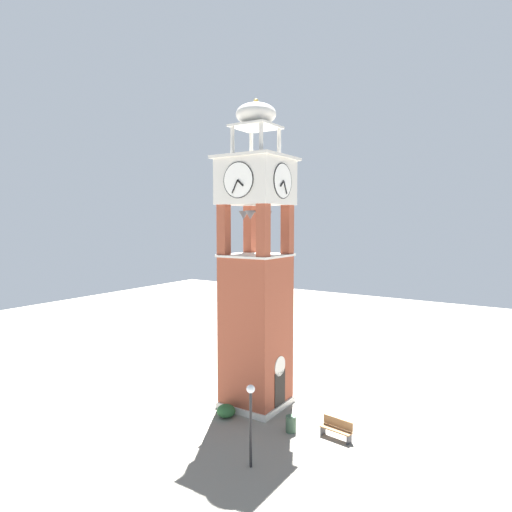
# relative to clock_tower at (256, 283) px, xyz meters

# --- Properties ---
(ground) EXTENTS (80.00, 80.00, 0.00)m
(ground) POSITION_rel_clock_tower_xyz_m (0.00, 0.00, -7.02)
(ground) COLOR gray
(clock_tower) EXTENTS (3.71, 3.71, 17.11)m
(clock_tower) POSITION_rel_clock_tower_xyz_m (0.00, 0.00, 0.00)
(clock_tower) COLOR brown
(clock_tower) RESTS_ON ground
(park_bench) EXTENTS (0.65, 1.64, 0.95)m
(park_bench) POSITION_rel_clock_tower_xyz_m (-1.16, -5.40, -6.54)
(park_bench) COLOR brown
(park_bench) RESTS_ON ground
(lamp_post) EXTENTS (0.36, 0.36, 3.60)m
(lamp_post) POSITION_rel_clock_tower_xyz_m (-5.51, -3.32, -4.50)
(lamp_post) COLOR black
(lamp_post) RESTS_ON ground
(trash_bin) EXTENTS (0.52, 0.52, 0.80)m
(trash_bin) POSITION_rel_clock_tower_xyz_m (-1.78, -3.24, -6.62)
(trash_bin) COLOR #38513D
(trash_bin) RESTS_ON ground
(shrub_near_entry) EXTENTS (1.01, 1.01, 0.67)m
(shrub_near_entry) POSITION_rel_clock_tower_xyz_m (-2.20, 0.49, -6.69)
(shrub_near_entry) COLOR #28562D
(shrub_near_entry) RESTS_ON ground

